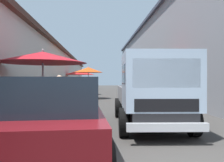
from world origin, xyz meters
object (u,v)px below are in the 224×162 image
at_px(fruit_stall_near_right, 151,71).
at_px(parked_scooter, 130,93).
at_px(hatchback_car, 52,117).
at_px(vendor_in_shade, 138,88).
at_px(fruit_stall_far_left, 88,74).
at_px(vendor_by_crates, 59,92).
at_px(plastic_stool, 48,107).
at_px(fruit_stall_near_left, 41,67).
at_px(delivery_truck, 153,93).
at_px(fruit_stall_far_right, 80,75).

distance_m(fruit_stall_near_right, parked_scooter, 4.53).
height_order(hatchback_car, vendor_in_shade, vendor_in_shade).
relative_size(fruit_stall_far_left, vendor_by_crates, 1.51).
bearing_deg(fruit_stall_far_left, plastic_stool, 170.70).
distance_m(fruit_stall_near_left, vendor_by_crates, 2.66).
height_order(fruit_stall_near_left, delivery_truck, fruit_stall_near_left).
distance_m(fruit_stall_near_left, delivery_truck, 3.42).
distance_m(fruit_stall_near_left, plastic_stool, 2.85).
bearing_deg(fruit_stall_far_left, vendor_by_crates, 173.83).
distance_m(fruit_stall_far_right, vendor_in_shade, 9.43).
bearing_deg(delivery_truck, hatchback_car, 131.44).
distance_m(delivery_truck, plastic_stool, 4.84).
distance_m(delivery_truck, parked_scooter, 10.61).
height_order(fruit_stall_near_right, vendor_by_crates, fruit_stall_near_right).
bearing_deg(fruit_stall_near_right, vendor_in_shade, 24.66).
bearing_deg(parked_scooter, vendor_by_crates, 151.97).
height_order(vendor_by_crates, parked_scooter, vendor_by_crates).
xyz_separation_m(fruit_stall_near_left, hatchback_car, (-2.86, -0.88, -1.06)).
bearing_deg(parked_scooter, fruit_stall_far_right, 37.33).
bearing_deg(vendor_in_shade, plastic_stool, 134.31).
distance_m(fruit_stall_near_right, fruit_stall_far_right, 10.65).
height_order(fruit_stall_far_left, parked_scooter, fruit_stall_far_left).
bearing_deg(parked_scooter, fruit_stall_near_right, -172.05).
height_order(fruit_stall_near_right, fruit_stall_far_right, fruit_stall_near_right).
xyz_separation_m(fruit_stall_near_left, delivery_truck, (-0.77, -3.24, -0.75)).
height_order(fruit_stall_far_left, vendor_by_crates, fruit_stall_far_left).
bearing_deg(fruit_stall_near_right, vendor_by_crates, 124.15).
distance_m(fruit_stall_far_right, hatchback_car, 18.05).
height_order(fruit_stall_far_left, fruit_stall_far_right, fruit_stall_far_left).
relative_size(delivery_truck, vendor_by_crates, 3.09).
distance_m(fruit_stall_far_left, fruit_stall_far_right, 5.02).
bearing_deg(fruit_stall_near_left, plastic_stool, 7.51).
bearing_deg(parked_scooter, hatchback_car, 166.13).
bearing_deg(delivery_truck, fruit_stall_far_right, 11.73).
bearing_deg(fruit_stall_far_right, hatchback_car, -177.01).
distance_m(vendor_by_crates, parked_scooter, 8.27).
relative_size(fruit_stall_far_right, delivery_truck, 0.58).
bearing_deg(hatchback_car, fruit_stall_near_right, -23.87).
bearing_deg(delivery_truck, vendor_by_crates, 43.49).
relative_size(fruit_stall_far_left, hatchback_car, 0.61).
bearing_deg(fruit_stall_near_left, fruit_stall_near_right, -39.66).
relative_size(fruit_stall_far_right, plastic_stool, 6.61).
height_order(fruit_stall_far_right, hatchback_car, fruit_stall_far_right).
bearing_deg(delivery_truck, plastic_stool, 48.10).
relative_size(fruit_stall_near_left, fruit_stall_near_right, 1.08).
height_order(delivery_truck, plastic_stool, delivery_truck).
height_order(fruit_stall_far_right, delivery_truck, fruit_stall_far_right).
relative_size(fruit_stall_near_right, vendor_in_shade, 1.57).
height_order(fruit_stall_near_right, vendor_in_shade, fruit_stall_near_right).
bearing_deg(fruit_stall_near_right, fruit_stall_near_left, 140.34).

